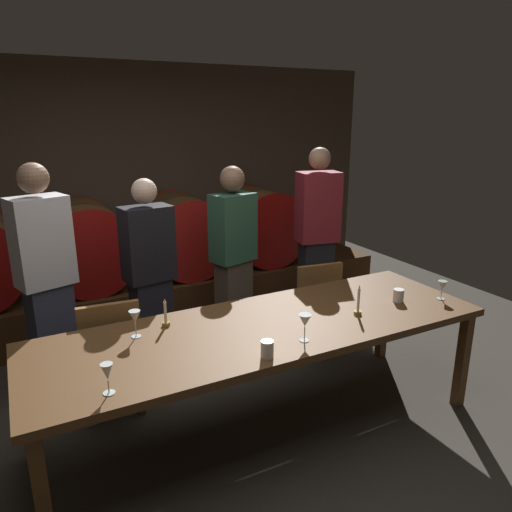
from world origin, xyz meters
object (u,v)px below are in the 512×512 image
object	(u,v)px
chair_right	(313,304)
wine_glass_center_left	(135,318)
wine_barrel_center_left	(86,246)
guest_center_right	(233,255)
wine_barrel_far_right	(259,226)
candle_right	(358,306)
wine_glass_far_right	(442,287)
cup_left	(267,349)
guest_far_right	(317,241)
candle_left	(166,318)
guest_center_left	(150,277)
cup_right	(398,295)
wine_glass_center_right	(305,321)
wine_barrel_center_right	(182,235)
chair_left	(111,351)
dining_table	(265,334)
wine_glass_far_left	(107,373)
guest_far_left	(47,281)

from	to	relation	value
chair_right	wine_glass_center_left	size ratio (longest dim) A/B	5.16
wine_barrel_center_left	guest_center_right	world-z (taller)	guest_center_right
wine_barrel_far_right	candle_right	world-z (taller)	wine_barrel_far_right
wine_glass_far_right	cup_left	xyz separation A→B (m)	(-1.55, -0.17, -0.05)
wine_barrel_center_left	guest_far_right	size ratio (longest dim) A/B	0.47
chair_right	candle_right	bearing A→B (deg)	82.75
candle_left	wine_barrel_far_right	bearing A→B (deg)	48.73
guest_center_left	cup_right	bearing A→B (deg)	131.76
guest_center_right	cup_left	size ratio (longest dim) A/B	16.62
candle_right	wine_glass_center_right	xyz separation A→B (m)	(-0.53, -0.16, 0.07)
candle_left	cup_right	size ratio (longest dim) A/B	2.02
guest_far_right	cup_right	xyz separation A→B (m)	(-0.14, -1.24, -0.10)
wine_barrel_center_right	guest_far_right	bearing A→B (deg)	-48.29
guest_center_left	guest_center_right	bearing A→B (deg)	-177.18
chair_right	wine_glass_center_right	world-z (taller)	wine_glass_center_right
chair_left	candle_right	world-z (taller)	candle_right
wine_barrel_center_right	wine_glass_center_right	distance (m)	2.54
dining_table	wine_glass_far_right	xyz separation A→B (m)	(1.35, -0.20, 0.16)
wine_barrel_center_right	dining_table	size ratio (longest dim) A/B	0.29
guest_far_right	wine_barrel_center_left	bearing A→B (deg)	-18.04
chair_left	guest_center_left	world-z (taller)	guest_center_left
wine_barrel_center_left	wine_barrel_center_right	xyz separation A→B (m)	(0.97, 0.00, 0.00)
candle_right	guest_far_right	bearing A→B (deg)	66.87
wine_barrel_far_right	cup_right	xyz separation A→B (m)	(-0.10, -2.33, -0.03)
wine_barrel_center_left	candle_right	world-z (taller)	wine_barrel_center_left
wine_glass_center_left	wine_glass_far_right	xyz separation A→B (m)	(2.13, -0.42, -0.03)
wine_glass_far_right	cup_right	xyz separation A→B (m)	(-0.31, 0.11, -0.05)
chair_left	wine_glass_center_left	world-z (taller)	wine_glass_center_left
wine_glass_far_left	cup_right	world-z (taller)	wine_glass_far_left
guest_center_left	guest_center_right	world-z (taller)	guest_center_right
cup_left	cup_right	world-z (taller)	cup_left
guest_far_right	wine_glass_far_left	world-z (taller)	guest_far_right
candle_left	wine_glass_center_right	xyz separation A→B (m)	(0.67, -0.59, 0.08)
dining_table	cup_left	world-z (taller)	cup_left
wine_barrel_center_left	wine_glass_center_left	xyz separation A→B (m)	(-0.02, -2.02, 0.05)
wine_barrel_center_left	wine_glass_center_right	bearing A→B (deg)	-71.38
dining_table	wine_glass_far_left	world-z (taller)	wine_glass_far_left
guest_far_right	wine_glass_far_left	xyz separation A→B (m)	(-2.23, -1.48, -0.04)
guest_far_left	wine_glass_center_right	xyz separation A→B (m)	(1.29, -1.45, -0.01)
candle_right	cup_right	world-z (taller)	candle_right
cup_right	wine_glass_center_left	bearing A→B (deg)	170.34
candle_left	candle_right	xyz separation A→B (m)	(1.20, -0.43, 0.01)
guest_far_right	guest_far_left	bearing A→B (deg)	11.24
wine_barrel_far_right	chair_right	size ratio (longest dim) A/B	0.96
candle_left	wine_glass_far_left	bearing A→B (deg)	-127.77
guest_center_left	cup_left	world-z (taller)	guest_center_left
guest_center_left	wine_barrel_far_right	bearing A→B (deg)	-153.66
candle_left	guest_center_left	bearing A→B (deg)	81.04
candle_left	cup_left	xyz separation A→B (m)	(0.37, -0.66, -0.00)
guest_far_right	candle_left	distance (m)	1.96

